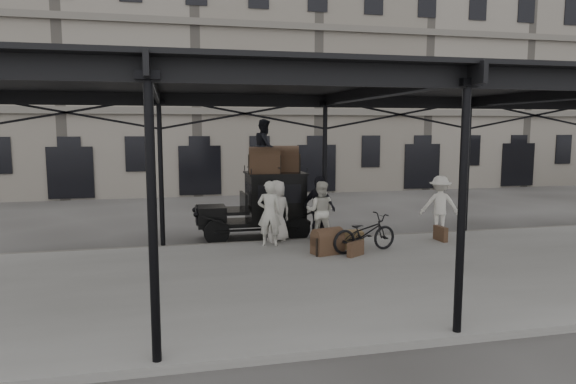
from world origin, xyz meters
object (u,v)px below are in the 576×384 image
Objects in this scene: porter_official at (319,208)px; taxi at (266,202)px; bicycle at (364,233)px; porter_left at (269,213)px; steamer_trunk_roof_near at (264,162)px; steamer_trunk_platform at (327,243)px.

taxi is at bearing 13.65° from porter_official.
porter_official reaches higher than bicycle.
porter_left is at bearing 47.64° from bicycle.
porter_official is at bearing -149.41° from porter_left.
porter_official reaches higher than porter_left.
steamer_trunk_roof_near is (0.13, 1.48, 1.41)m from porter_left.
steamer_trunk_roof_near is (-0.08, -0.25, 1.33)m from taxi.
taxi is 3.38m from steamer_trunk_platform.
taxi is at bearing 22.69° from bicycle.
porter_official is at bearing 9.41° from bicycle.
steamer_trunk_roof_near is at bearing -80.52° from porter_left.
steamer_trunk_roof_near reaches higher than steamer_trunk_platform.
steamer_trunk_roof_near reaches higher than taxi.
steamer_trunk_platform is at bearing -69.22° from taxi.
taxi is 3.80× the size of steamer_trunk_roof_near.
porter_official is (1.68, 0.49, 0.03)m from porter_left.
porter_left is at bearing 120.02° from steamer_trunk_platform.
taxi is 1.79× the size of bicycle.
steamer_trunk_roof_near is at bearing -108.07° from taxi.
steamer_trunk_platform is at bearing 75.78° from bicycle.
porter_left is 2.34× the size of steamer_trunk_platform.
porter_left is (-0.21, -1.73, -0.08)m from taxi.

